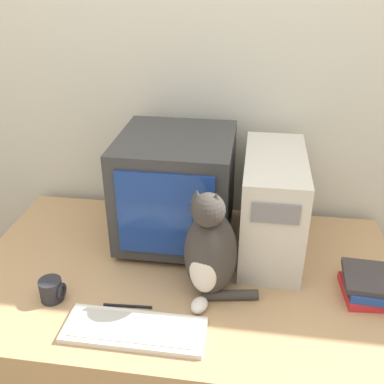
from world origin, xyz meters
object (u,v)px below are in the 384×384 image
at_px(crt_monitor, 176,188).
at_px(book_stack, 366,286).
at_px(mug, 52,290).
at_px(computer_tower, 272,205).
at_px(cat, 210,251).
at_px(keyboard, 135,330).
at_px(pen, 128,306).

bearing_deg(crt_monitor, book_stack, -20.26).
distance_m(crt_monitor, mug, 0.57).
height_order(computer_tower, cat, cat).
bearing_deg(book_stack, crt_monitor, 159.74).
xyz_separation_m(crt_monitor, keyboard, (-0.04, -0.53, -0.21)).
bearing_deg(mug, computer_tower, 29.55).
xyz_separation_m(keyboard, pen, (-0.05, 0.10, -0.01)).
bearing_deg(crt_monitor, pen, -101.51).
relative_size(pen, mug, 1.97).
xyz_separation_m(book_stack, mug, (-1.02, -0.17, -0.00)).
bearing_deg(pen, crt_monitor, 78.49).
distance_m(computer_tower, mug, 0.82).
bearing_deg(pen, mug, 179.76).
relative_size(cat, book_stack, 2.07).
distance_m(cat, mug, 0.53).
bearing_deg(pen, keyboard, -63.86).
bearing_deg(keyboard, pen, 116.14).
distance_m(keyboard, pen, 0.12).
bearing_deg(cat, keyboard, -120.37).
bearing_deg(pen, computer_tower, 41.62).
height_order(crt_monitor, pen, crt_monitor).
xyz_separation_m(cat, pen, (-0.25, -0.11, -0.16)).
distance_m(crt_monitor, book_stack, 0.75).
bearing_deg(keyboard, crt_monitor, 86.10).
xyz_separation_m(book_stack, pen, (-0.77, -0.17, -0.03)).
bearing_deg(book_stack, computer_tower, 144.75).
xyz_separation_m(computer_tower, keyboard, (-0.40, -0.50, -0.18)).
bearing_deg(pen, book_stack, 12.73).
distance_m(cat, pen, 0.32).
bearing_deg(computer_tower, cat, -124.39).
bearing_deg(mug, pen, -0.24).
height_order(book_stack, pen, book_stack).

